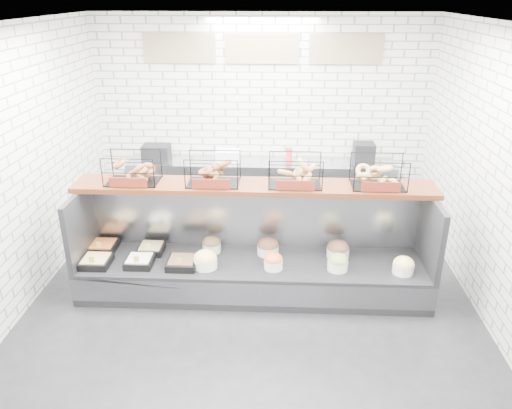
{
  "coord_description": "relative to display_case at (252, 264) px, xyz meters",
  "views": [
    {
      "loc": [
        0.28,
        -4.74,
        3.28
      ],
      "look_at": [
        0.03,
        0.45,
        1.04
      ],
      "focal_mm": 35.0,
      "sensor_mm": 36.0,
      "label": 1
    }
  ],
  "objects": [
    {
      "name": "bagel_shelf",
      "position": [
        0.01,
        0.18,
        1.05
      ],
      "size": [
        4.1,
        0.5,
        0.4
      ],
      "color": "#411B0D",
      "rests_on": "display_case"
    },
    {
      "name": "prep_counter",
      "position": [
        0.01,
        2.09,
        0.14
      ],
      "size": [
        4.0,
        0.6,
        1.2
      ],
      "color": "#93969B",
      "rests_on": "ground"
    },
    {
      "name": "display_case",
      "position": [
        0.0,
        0.0,
        0.0
      ],
      "size": [
        4.0,
        0.9,
        1.2
      ],
      "color": "black",
      "rests_on": "ground"
    },
    {
      "name": "room_shell",
      "position": [
        0.02,
        0.26,
        1.73
      ],
      "size": [
        5.02,
        5.51,
        3.01
      ],
      "color": "white",
      "rests_on": "ground"
    },
    {
      "name": "ground",
      "position": [
        0.02,
        -0.34,
        -0.33
      ],
      "size": [
        5.5,
        5.5,
        0.0
      ],
      "primitive_type": "plane",
      "color": "black",
      "rests_on": "ground"
    }
  ]
}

